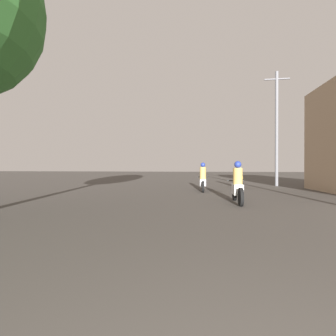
{
  "coord_description": "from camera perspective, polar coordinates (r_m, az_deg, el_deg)",
  "views": [
    {
      "loc": [
        -0.57,
        0.02,
        1.26
      ],
      "look_at": [
        -3.02,
        17.85,
        1.18
      ],
      "focal_mm": 24.0,
      "sensor_mm": 36.0,
      "label": 1
    }
  ],
  "objects": [
    {
      "name": "utility_pole_far",
      "position": [
        16.75,
        25.88,
        9.5
      ],
      "size": [
        1.6,
        0.2,
        7.59
      ],
      "color": "slate",
      "rests_on": "ground_plane"
    },
    {
      "name": "motorcycle_yellow",
      "position": [
        14.52,
        17.64,
        -2.31
      ],
      "size": [
        0.6,
        1.96,
        1.51
      ],
      "rotation": [
        0.0,
        0.0,
        -0.13
      ],
      "color": "black",
      "rests_on": "ground_plane"
    },
    {
      "name": "motorcycle_white",
      "position": [
        8.21,
        17.23,
        -4.39
      ],
      "size": [
        0.6,
        1.88,
        1.47
      ],
      "rotation": [
        0.0,
        0.0,
        0.15
      ],
      "color": "black",
      "rests_on": "ground_plane"
    },
    {
      "name": "motorcycle_silver",
      "position": [
        11.91,
        8.85,
        -2.93
      ],
      "size": [
        0.6,
        1.92,
        1.5
      ],
      "rotation": [
        0.0,
        0.0,
        -0.09
      ],
      "color": "black",
      "rests_on": "ground_plane"
    }
  ]
}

